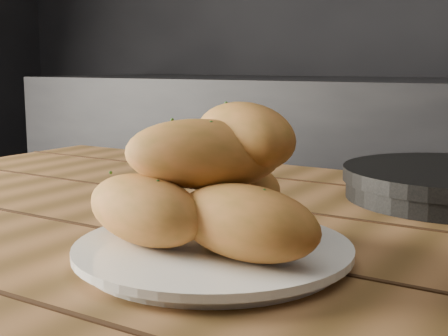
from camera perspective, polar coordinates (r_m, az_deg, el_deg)
table at (r=0.74m, az=7.22°, el=-13.27°), size 1.58×0.88×0.75m
plate at (r=0.62m, az=-1.01°, el=-7.66°), size 0.27×0.27×0.02m
bread_rolls at (r=0.60m, az=-0.99°, el=-1.53°), size 0.27×0.22×0.14m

